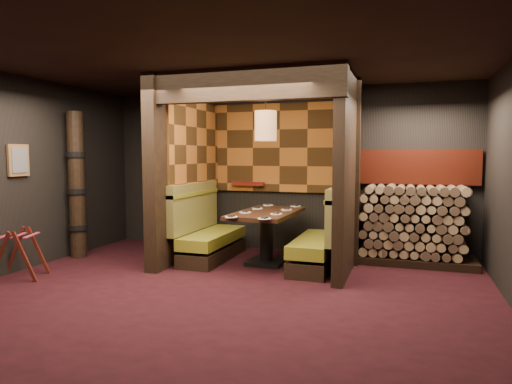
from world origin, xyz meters
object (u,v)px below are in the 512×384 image
Objects in this scene: pendant_lamp at (266,126)px; firewood_stack at (418,225)px; dining_table at (266,227)px; luggage_rack at (20,252)px; booth_bench_right at (322,242)px; totem_column at (77,186)px; booth_bench_left at (207,235)px.

firewood_stack is at bearing 19.30° from pendant_lamp.
dining_table is 3.53m from luggage_rack.
totem_column reaches higher than booth_bench_right.
totem_column is at bearing -166.81° from firewood_stack.
pendant_lamp is 3.91m from luggage_rack.
pendant_lamp is 0.39× the size of totem_column.
dining_table is at bearing 31.66° from luggage_rack.
luggage_rack is (-1.97, -1.87, -0.04)m from booth_bench_left.
pendant_lamp is 1.19× the size of luggage_rack.
pendant_lamp reaches higher than booth_bench_right.
totem_column reaches higher than dining_table.
luggage_rack is at bearing -149.04° from pendant_lamp.
booth_bench_left reaches higher than luggage_rack.
pendant_lamp is at bearing -4.35° from booth_bench_left.
booth_bench_right is 4.29m from luggage_rack.
luggage_rack is 0.33× the size of totem_column.
pendant_lamp is at bearing -160.70° from firewood_stack.
luggage_rack is (-2.99, -1.85, -0.22)m from dining_table.
firewood_stack is at bearing 26.27° from luggage_rack.
booth_bench_right is 1.94m from pendant_lamp.
booth_bench_right is at bearing 5.13° from pendant_lamp.
totem_column is (-3.11, -0.47, -0.95)m from pendant_lamp.
booth_bench_left is at bearing 175.65° from pendant_lamp.
booth_bench_right is at bearing -152.65° from firewood_stack.
firewood_stack reaches higher than luggage_rack.
firewood_stack is at bearing 12.17° from booth_bench_left.
booth_bench_left is 2.02× the size of luggage_rack.
totem_column is at bearing -170.48° from dining_table.
booth_bench_left is 2.72m from luggage_rack.
dining_table is 3.21m from totem_column.
booth_bench_right is 0.89m from dining_table.
totem_column is at bearing -171.38° from pendant_lamp.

